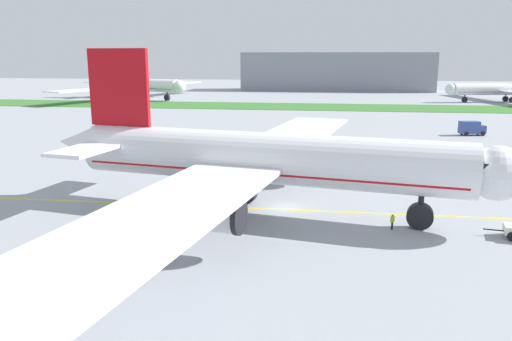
{
  "coord_description": "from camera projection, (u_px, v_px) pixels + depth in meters",
  "views": [
    {
      "loc": [
        4.52,
        -55.42,
        16.91
      ],
      "look_at": [
        -3.55,
        1.78,
        3.83
      ],
      "focal_mm": 35.95,
      "sensor_mm": 36.0,
      "label": 1
    }
  ],
  "objects": [
    {
      "name": "ground_plane",
      "position": [
        285.0,
        208.0,
        57.87
      ],
      "size": [
        600.0,
        600.0,
        0.0
      ],
      "primitive_type": "plane",
      "color": "#9399A0",
      "rests_on": "ground"
    },
    {
      "name": "apron_taxi_line",
      "position": [
        284.0,
        210.0,
        57.17
      ],
      "size": [
        280.0,
        0.36,
        0.01
      ],
      "primitive_type": "cube",
      "color": "yellow",
      "rests_on": "ground"
    },
    {
      "name": "grass_median_strip",
      "position": [
        315.0,
        107.0,
        169.73
      ],
      "size": [
        320.0,
        24.0,
        0.1
      ],
      "primitive_type": "cube",
      "color": "#38722D",
      "rests_on": "ground"
    },
    {
      "name": "airliner_foreground",
      "position": [
        260.0,
        159.0,
        54.85
      ],
      "size": [
        51.28,
        81.59,
        17.63
      ],
      "color": "white",
      "rests_on": "ground"
    },
    {
      "name": "ground_crew_wingwalker_port",
      "position": [
        117.0,
        262.0,
        40.01
      ],
      "size": [
        0.42,
        0.58,
        1.77
      ],
      "color": "black",
      "rests_on": "ground"
    },
    {
      "name": "ground_crew_marshaller_front",
      "position": [
        392.0,
        220.0,
        50.51
      ],
      "size": [
        0.44,
        0.47,
        1.57
      ],
      "color": "black",
      "rests_on": "ground"
    },
    {
      "name": "ground_crew_wingwalker_starboard",
      "position": [
        123.0,
        221.0,
        50.05
      ],
      "size": [
        0.33,
        0.56,
        1.62
      ],
      "color": "black",
      "rests_on": "ground"
    },
    {
      "name": "service_truck_baggage_loader",
      "position": [
        113.0,
        132.0,
        105.19
      ],
      "size": [
        5.07,
        3.99,
        2.57
      ],
      "color": "black",
      "rests_on": "ground"
    },
    {
      "name": "service_truck_fuel_bowser",
      "position": [
        472.0,
        128.0,
        109.64
      ],
      "size": [
        5.66,
        3.25,
        3.03
      ],
      "color": "#33478C",
      "rests_on": "ground"
    },
    {
      "name": "parked_airliner_far_left",
      "position": [
        135.0,
        85.0,
        199.47
      ],
      "size": [
        45.33,
        73.54,
        15.73
      ],
      "color": "white",
      "rests_on": "ground"
    },
    {
      "name": "parked_airliner_far_centre",
      "position": [
        504.0,
        89.0,
        185.89
      ],
      "size": [
        43.05,
        69.61,
        13.57
      ],
      "color": "white",
      "rests_on": "ground"
    },
    {
      "name": "terminal_building",
      "position": [
        336.0,
        72.0,
        245.76
      ],
      "size": [
        90.12,
        20.0,
        18.0
      ],
      "primitive_type": "cube",
      "color": "gray",
      "rests_on": "ground"
    }
  ]
}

